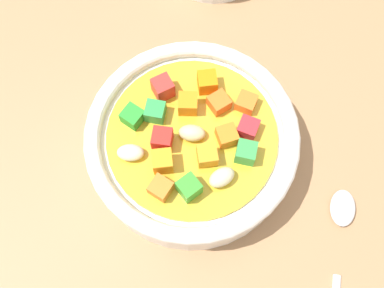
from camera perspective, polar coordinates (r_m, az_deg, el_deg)
The scene contains 3 objects.
ground_plane at distance 47.45cm, azimuth 0.00°, elevation -1.55°, with size 140.00×140.00×2.00cm, color #9E754F.
soup_bowl_main at distance 43.58cm, azimuth -0.01°, elevation 0.19°, with size 19.95×19.95×6.88cm.
spoon at distance 45.74cm, azimuth 17.93°, elevation -13.85°, with size 14.45×16.06×1.09cm.
Camera 1 is at (8.05, 13.09, 43.89)cm, focal length 42.67 mm.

